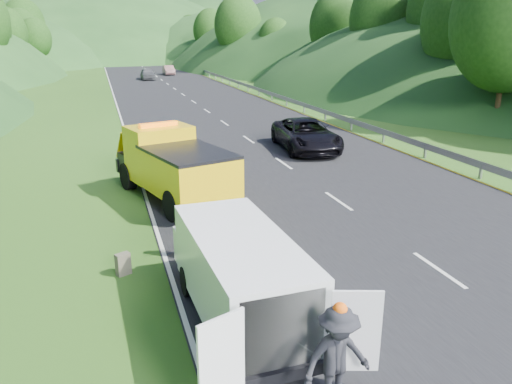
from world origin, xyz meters
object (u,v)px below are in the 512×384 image
object	(u,v)px
white_van	(239,272)
child	(256,270)
suitcase	(123,264)
tow_truck	(173,164)
passing_suv	(306,150)
woman	(192,258)

from	to	relation	value
white_van	child	xyz separation A→B (m)	(1.07, 2.21, -1.17)
white_van	suitcase	xyz separation A→B (m)	(-2.32, 3.00, -0.87)
child	tow_truck	bearing A→B (deg)	148.30
white_van	child	size ratio (longest dim) A/B	5.76
passing_suv	child	bearing A→B (deg)	-111.95
white_van	child	distance (m)	2.72
tow_truck	white_van	world-z (taller)	tow_truck
woman	passing_suv	distance (m)	14.41
child	suitcase	distance (m)	3.49
woman	passing_suv	bearing A→B (deg)	-40.41
tow_truck	white_van	size ratio (longest dim) A/B	1.16
suitcase	passing_suv	xyz separation A→B (m)	(10.25, 12.21, -0.30)
suitcase	child	bearing A→B (deg)	-13.04
woman	suitcase	world-z (taller)	woman
white_van	passing_suv	xyz separation A→B (m)	(7.94, 15.21, -1.17)
white_van	woman	xyz separation A→B (m)	(-0.44, 3.48, -1.17)
tow_truck	suitcase	world-z (taller)	tow_truck
white_van	woman	world-z (taller)	white_van
white_van	passing_suv	world-z (taller)	white_van
tow_truck	passing_suv	bearing A→B (deg)	21.32
woman	suitcase	distance (m)	1.96
child	passing_suv	bearing A→B (deg)	110.64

